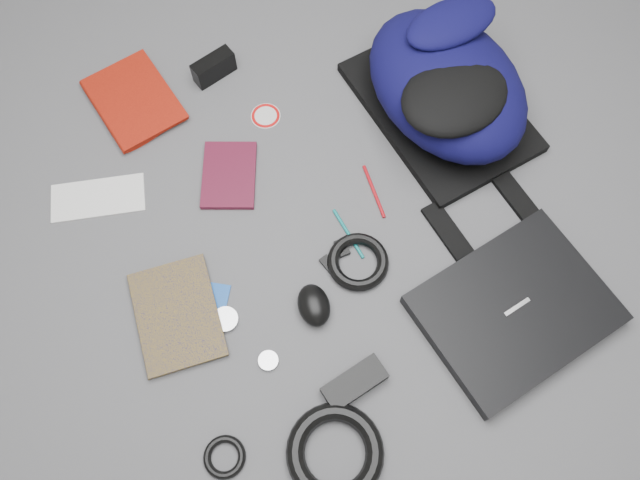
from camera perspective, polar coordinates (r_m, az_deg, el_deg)
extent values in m
plane|color=#4F4F51|center=(1.42, 0.00, -0.31)|extent=(4.00, 4.00, 0.00)
cube|color=black|center=(1.41, 17.35, -6.07)|extent=(0.46, 0.40, 0.04)
imported|color=maroon|center=(1.65, -19.39, 10.48)|extent=(0.25, 0.29, 0.03)
imported|color=#9B7C0B|center=(1.41, -16.35, -7.61)|extent=(0.18, 0.25, 0.02)
cube|color=silver|center=(1.55, -19.64, 3.66)|extent=(0.23, 0.12, 0.00)
cube|color=#3E0C1B|center=(1.50, -8.31, 5.90)|extent=(0.17, 0.20, 0.01)
cube|color=black|center=(1.65, -9.69, 15.29)|extent=(0.12, 0.08, 0.06)
cylinder|color=silver|center=(1.58, -4.99, 11.23)|extent=(0.08, 0.08, 0.00)
cylinder|color=#0C6F6F|center=(1.43, 2.61, 0.59)|extent=(0.04, 0.13, 0.01)
cylinder|color=#AC0D15|center=(1.48, 4.95, 4.46)|extent=(0.02, 0.14, 0.01)
cube|color=#164CA6|center=(1.39, -9.73, -5.73)|extent=(0.09, 0.11, 0.00)
cube|color=black|center=(1.39, 1.01, -2.52)|extent=(0.04, 0.06, 0.01)
cube|color=black|center=(1.41, 2.02, -0.72)|extent=(0.03, 0.04, 0.01)
ellipsoid|color=black|center=(1.35, -0.57, -5.98)|extent=(0.07, 0.10, 0.05)
cylinder|color=#B5B6B8|center=(1.34, -4.74, -10.94)|extent=(0.05, 0.05, 0.01)
cylinder|color=#AEAEB0|center=(1.37, -8.63, -7.20)|extent=(0.07, 0.07, 0.01)
torus|color=black|center=(1.39, 3.49, -2.00)|extent=(0.16, 0.16, 0.03)
cube|color=black|center=(1.32, 3.17, -12.94)|extent=(0.15, 0.10, 0.03)
torus|color=black|center=(1.30, 1.39, -18.86)|extent=(0.20, 0.20, 0.04)
torus|color=black|center=(1.32, -8.72, -19.02)|extent=(0.11, 0.11, 0.02)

